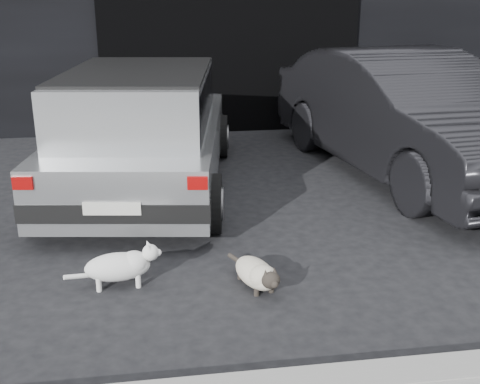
{
  "coord_description": "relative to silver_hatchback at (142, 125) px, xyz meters",
  "views": [
    {
      "loc": [
        -0.27,
        -5.39,
        2.25
      ],
      "look_at": [
        0.47,
        -0.49,
        0.52
      ],
      "focal_mm": 45.0,
      "sensor_mm": 36.0,
      "label": 1
    }
  ],
  "objects": [
    {
      "name": "cat_white",
      "position": [
        -0.18,
        -2.32,
        -0.58
      ],
      "size": [
        0.76,
        0.29,
        0.35
      ],
      "rotation": [
        0.0,
        0.0,
        -1.51
      ],
      "color": "silver",
      "rests_on": "ground"
    },
    {
      "name": "silver_hatchback",
      "position": [
        0.0,
        0.0,
        0.0
      ],
      "size": [
        2.29,
        3.96,
        1.38
      ],
      "rotation": [
        0.0,
        0.0,
        -0.15
      ],
      "color": "#B2B5B7",
      "rests_on": "ground"
    },
    {
      "name": "cat_siamese",
      "position": [
        0.86,
        -2.52,
        -0.64
      ],
      "size": [
        0.38,
        0.72,
        0.26
      ],
      "rotation": [
        0.0,
        0.0,
        3.42
      ],
      "color": "beige",
      "rests_on": "ground"
    },
    {
      "name": "second_car",
      "position": [
        3.17,
        0.16,
        -0.01
      ],
      "size": [
        2.32,
        4.73,
        1.49
      ],
      "primitive_type": "imported",
      "rotation": [
        0.0,
        0.0,
        0.17
      ],
      "color": "black",
      "rests_on": "ground"
    },
    {
      "name": "garage_opening",
      "position": [
        1.37,
        2.74,
        0.55
      ],
      "size": [
        4.0,
        0.1,
        2.6
      ],
      "primitive_type": "cube",
      "color": "black",
      "rests_on": "ground"
    },
    {
      "name": "curb",
      "position": [
        1.37,
        -3.85,
        -0.69
      ],
      "size": [
        18.0,
        0.25,
        0.12
      ],
      "primitive_type": "cube",
      "color": "gray",
      "rests_on": "ground"
    },
    {
      "name": "ground",
      "position": [
        0.37,
        -1.25,
        -0.75
      ],
      "size": [
        80.0,
        80.0,
        0.0
      ],
      "primitive_type": "plane",
      "color": "black",
      "rests_on": "ground"
    }
  ]
}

